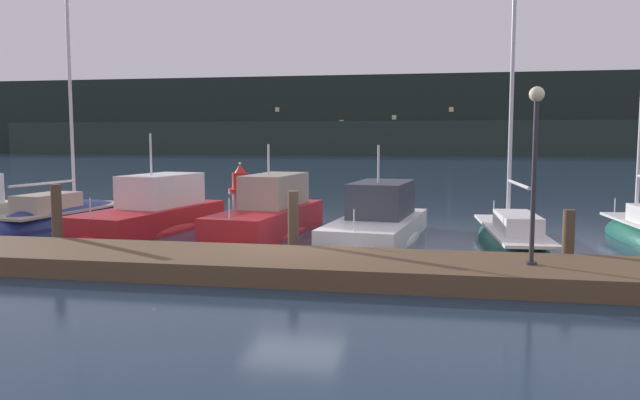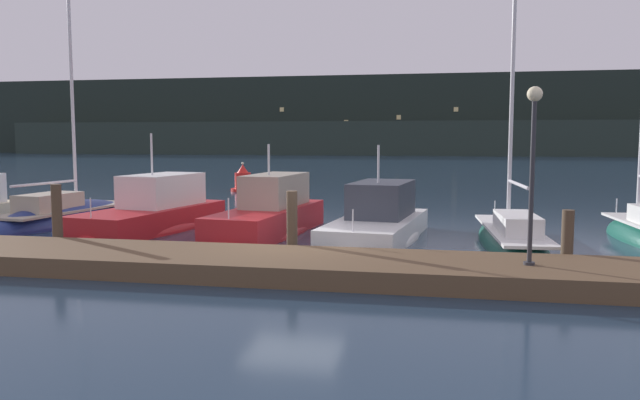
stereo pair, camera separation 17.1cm
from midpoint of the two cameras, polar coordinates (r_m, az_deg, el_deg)
name	(u,v)px [view 1 (the left image)]	position (r m, az deg, el deg)	size (l,w,h in m)	color
ground_plane	(294,260)	(16.24, -2.67, -5.48)	(400.00, 400.00, 0.00)	#1E3347
dock	(277,265)	(14.53, -4.25, -5.93)	(33.87, 2.80, 0.45)	brown
mooring_pile_1	(57,218)	(18.69, -23.16, -1.56)	(0.28, 0.28, 1.88)	#4C3D2D
mooring_pile_2	(293,226)	(15.99, -2.76, -2.39)	(0.28, 0.28, 1.80)	#4C3D2D
mooring_pile_3	(568,240)	(15.89, 21.46, -3.45)	(0.28, 0.28, 1.46)	#4C3D2D
sailboat_berth_2	(64,221)	(24.81, -22.57, -1.80)	(2.94, 7.36, 9.91)	navy
motorboat_berth_3	(152,221)	(22.07, -15.32, -1.90)	(3.55, 7.26, 3.96)	red
motorboat_berth_4	(269,223)	(20.56, -4.95, -2.09)	(2.82, 7.13, 3.47)	red
motorboat_berth_5	(378,230)	(19.56, 5.04, -2.73)	(3.25, 7.07, 3.51)	white
sailboat_berth_6	(511,241)	(19.14, 16.84, -3.62)	(2.09, 7.56, 11.35)	#195647
channel_buoy	(240,181)	(37.06, -7.44, 1.75)	(1.43, 1.43, 1.72)	red
dock_lamppost	(535,146)	(13.88, 18.73, 4.74)	(0.32, 0.32, 3.77)	#2D2D33
hillside_backdrop	(413,119)	(122.91, 8.48, 7.36)	(240.00, 23.00, 14.74)	#1E2823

